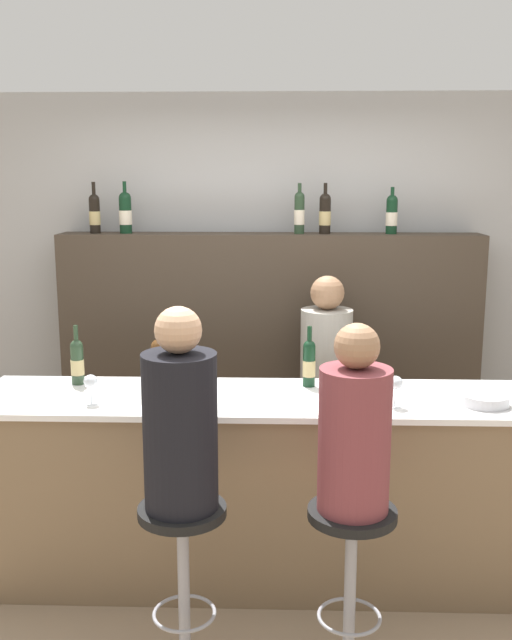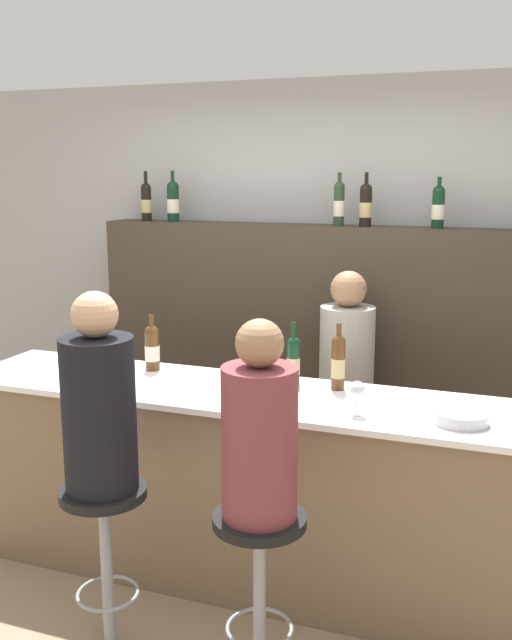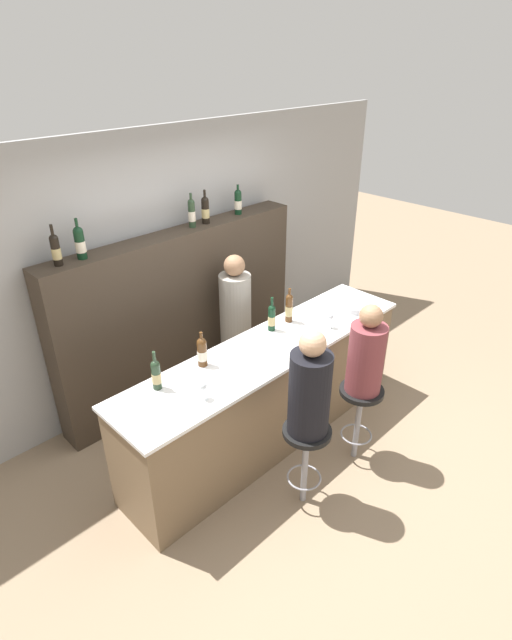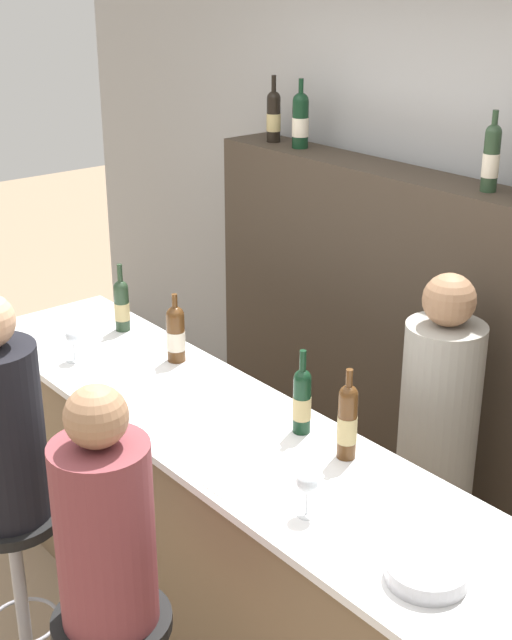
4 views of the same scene
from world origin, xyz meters
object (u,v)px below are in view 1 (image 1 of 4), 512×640
Objects in this scene: metal_bowl at (485,400)px; bar_stool_left at (183,543)px; wine_bottle_counter_1 at (159,362)px; bar_stool_right at (351,546)px; wine_bottle_backbar_4 at (392,214)px; bartender at (325,404)px; wine_glass_0 at (91,383)px; wine_bottle_counter_0 at (77,361)px; wine_bottle_counter_2 at (309,362)px; wine_bottle_counter_3 at (353,360)px; wine_bottle_backbar_2 at (299,212)px; wine_bottle_backbar_0 at (95,213)px; wine_glass_1 at (395,384)px; guest_seated_left at (180,422)px; wine_bottle_backbar_1 at (125,212)px; wine_bottle_backbar_3 at (325,213)px; guest_seated_right at (355,430)px.

metal_bowl is 1.57m from bar_stool_left.
wine_bottle_counter_1 is 1.40m from bar_stool_right.
wine_bottle_backbar_4 reaches higher than wine_bottle_counter_1.
bartender is (0.68, 1.51, 0.12)m from bar_stool_left.
wine_glass_0 is 0.10× the size of bartender.
wine_bottle_counter_2 reaches higher than wine_bottle_counter_0.
wine_bottle_counter_3 is 1.03× the size of wine_bottle_backbar_2.
wine_bottle_backbar_0 reaches higher than wine_glass_1.
wine_glass_1 is 0.18× the size of guest_seated_left.
bartender is at bearing 24.58° from wine_bottle_counter_0.
wine_bottle_counter_2 is at bearing 139.65° from wine_glass_1.
wine_bottle_counter_3 reaches higher than bar_stool_right.
wine_bottle_counter_0 is 1.25m from wine_bottle_backbar_1.
metal_bowl is 0.16× the size of bartender.
wine_bottle_backbar_0 is 1.48m from wine_bottle_backbar_3.
wine_bottle_counter_2 is 1.84m from wine_bottle_backbar_0.
wine_bottle_backbar_3 is (-0.09, 1.01, 0.71)m from wine_bottle_counter_3.
bar_stool_right is (0.93, -0.89, -0.54)m from wine_bottle_counter_1.
wine_bottle_backbar_4 is 2.32m from guest_seated_left.
wine_bottle_backbar_0 is 2.54m from guest_seated_right.
bar_stool_right is (1.30, -1.90, -1.27)m from wine_bottle_backbar_1.
wine_glass_1 is (1.18, -0.33, -0.01)m from wine_bottle_counter_1.
wine_bottle_backbar_0 is at bearing 180.00° from wine_bottle_backbar_1.
wine_bottle_counter_2 is 0.52m from wine_glass_1.
wine_bottle_counter_1 is 0.36× the size of guest_seated_left.
wine_bottle_backbar_4 is at bearing 77.77° from bar_stool_right.
wine_glass_1 is at bearing -173.97° from metal_bowl.
wine_bottle_counter_1 is 1.01m from wine_bottle_counter_3.
wine_bottle_backbar_4 reaches higher than wine_bottle_counter_2.
guest_seated_left is at bearing -149.45° from wine_glass_1.
wine_glass_1 is (-0.16, -1.35, -0.73)m from wine_bottle_backbar_4.
wine_bottle_backbar_4 is at bearing 42.81° from bartender.
wine_bottle_backbar_2 is at bearing 104.32° from wine_bottle_counter_3.
guest_seated_left is at bearing -47.72° from wine_glass_0.
wine_bottle_counter_1 is 1.23m from wine_glass_1.
guest_seated_left is at bearing -114.32° from bartender.
metal_bowl is (0.27, -1.30, -0.82)m from wine_bottle_backbar_4.
wine_bottle_backbar_0 is at bearing 112.80° from bar_stool_left.
wine_bottle_backbar_3 is 1.56m from wine_glass_1.
wine_bottle_backbar_3 is at bearing 36.85° from wine_bottle_counter_0.
wine_bottle_backbar_0 is 2.32m from wine_glass_1.
guest_seated_right is (1.30, -1.90, -0.77)m from wine_bottle_backbar_1.
metal_bowl is 1.02m from bar_stool_right.
wine_bottle_counter_3 reaches higher than metal_bowl.
wine_glass_1 is (1.45, 0.00, 0.01)m from wine_glass_0.
wine_bottle_backbar_4 is 2.09m from guest_seated_right.
bartender is at bearing 38.65° from wine_glass_0.
wine_bottle_counter_2 is at bearing 180.00° from wine_bottle_counter_3.
wine_bottle_counter_3 reaches higher than wine_glass_1.
wine_glass_1 reaches higher than wine_glass_0.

